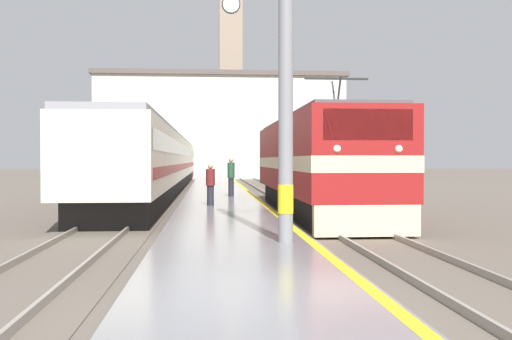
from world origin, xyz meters
name	(u,v)px	position (x,y,z in m)	size (l,w,h in m)	color
ground_plane	(218,193)	(0.00, 30.00, 0.00)	(200.00, 200.00, 0.00)	#60564C
platform	(219,194)	(0.00, 25.00, 0.17)	(3.41, 140.00, 0.34)	slate
rail_track_near	(282,197)	(3.46, 25.00, 0.03)	(2.83, 140.00, 0.16)	#60564C
rail_track_far	(153,197)	(-3.57, 25.00, 0.03)	(2.83, 140.00, 0.16)	#60564C
locomotive_train	(315,164)	(3.46, 14.89, 1.88)	(2.92, 15.28, 4.64)	black
passenger_train	(163,161)	(-3.57, 32.42, 1.96)	(2.92, 47.39, 3.60)	black
catenary_mast	(289,54)	(1.09, 4.79, 4.23)	(2.75, 0.32, 7.93)	gray
person_on_platform	(210,184)	(-0.51, 14.99, 1.16)	(0.34, 0.34, 1.57)	#23232D
second_waiting_passenger	(231,176)	(0.48, 20.56, 1.31)	(0.34, 0.34, 1.83)	#23232D
clock_tower	(231,68)	(2.45, 73.77, 14.52)	(3.86, 3.86, 27.67)	gray
station_building	(220,127)	(0.77, 59.83, 5.79)	(27.35, 9.16, 11.53)	beige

